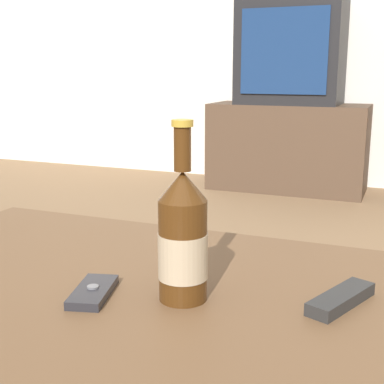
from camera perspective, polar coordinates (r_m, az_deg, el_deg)
name	(u,v)px	position (r m, az deg, el deg)	size (l,w,h in m)	color
coffee_table	(94,341)	(0.86, -10.42, -15.35)	(1.06, 0.90, 0.40)	brown
tv_stand	(288,147)	(3.48, 10.17, 4.73)	(0.98, 0.42, 0.55)	#4C3828
television	(291,52)	(3.45, 10.55, 14.43)	(0.62, 0.43, 0.63)	black
beer_bottle	(183,239)	(0.82, -0.99, -4.99)	(0.08, 0.08, 0.28)	#47280F
cell_phone	(93,292)	(0.88, -10.51, -10.42)	(0.08, 0.13, 0.02)	#232328
remote_control	(341,299)	(0.87, 15.61, -10.92)	(0.09, 0.15, 0.02)	#282828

